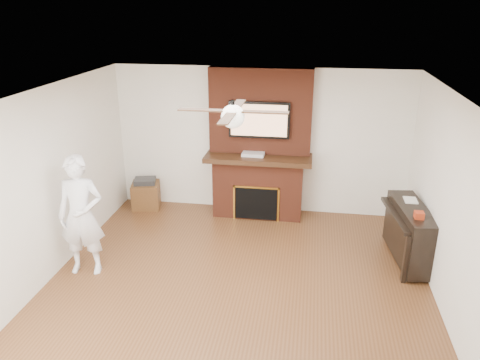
% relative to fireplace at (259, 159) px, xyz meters
% --- Properties ---
extents(room_shell, '(5.36, 5.86, 2.86)m').
position_rel_fireplace_xyz_m(room_shell, '(0.00, -2.55, 0.25)').
color(room_shell, '#563219').
rests_on(room_shell, ground).
extents(fireplace, '(1.78, 0.64, 2.50)m').
position_rel_fireplace_xyz_m(fireplace, '(0.00, 0.00, 0.00)').
color(fireplace, maroon).
rests_on(fireplace, ground).
extents(tv, '(1.00, 0.08, 0.60)m').
position_rel_fireplace_xyz_m(tv, '(0.00, -0.05, 0.68)').
color(tv, black).
rests_on(tv, fireplace).
extents(ceiling_fan, '(1.21, 1.21, 0.31)m').
position_rel_fireplace_xyz_m(ceiling_fan, '(-0.00, -2.55, 1.34)').
color(ceiling_fan, black).
rests_on(ceiling_fan, room_shell).
extents(person, '(0.66, 0.49, 1.67)m').
position_rel_fireplace_xyz_m(person, '(-2.10, -2.25, -0.16)').
color(person, white).
rests_on(person, ground).
extents(side_table, '(0.57, 0.57, 0.55)m').
position_rel_fireplace_xyz_m(side_table, '(-2.02, -0.07, -0.74)').
color(side_table, brown).
rests_on(side_table, ground).
extents(piano, '(0.62, 1.31, 0.92)m').
position_rel_fireplace_xyz_m(piano, '(2.30, -1.28, -0.55)').
color(piano, black).
rests_on(piano, ground).
extents(cable_box, '(0.37, 0.22, 0.05)m').
position_rel_fireplace_xyz_m(cable_box, '(-0.08, -0.10, 0.11)').
color(cable_box, silver).
rests_on(cable_box, fireplace).
extents(candle_orange, '(0.07, 0.07, 0.10)m').
position_rel_fireplace_xyz_m(candle_orange, '(-0.10, -0.25, -0.94)').
color(candle_orange, '#B94215').
rests_on(candle_orange, ground).
extents(candle_green, '(0.07, 0.07, 0.10)m').
position_rel_fireplace_xyz_m(candle_green, '(0.05, -0.20, -0.95)').
color(candle_green, '#428635').
rests_on(candle_green, ground).
extents(candle_cream, '(0.09, 0.09, 0.12)m').
position_rel_fireplace_xyz_m(candle_cream, '(0.01, -0.22, -0.94)').
color(candle_cream, beige).
rests_on(candle_cream, ground).
extents(candle_blue, '(0.05, 0.05, 0.07)m').
position_rel_fireplace_xyz_m(candle_blue, '(0.13, -0.20, -0.96)').
color(candle_blue, '#2F498E').
rests_on(candle_blue, ground).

